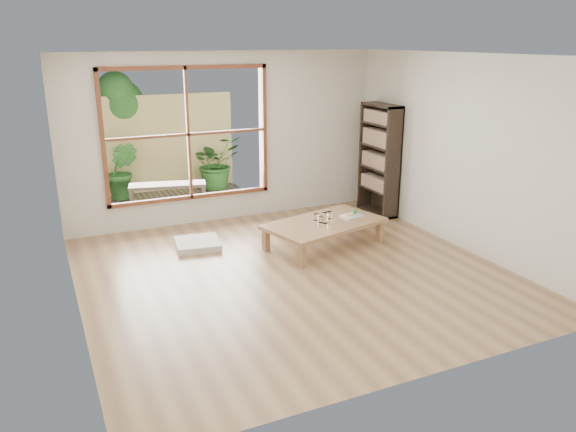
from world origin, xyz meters
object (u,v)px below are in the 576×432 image
Objects in this scene: low_table at (324,225)px; food_tray at (352,215)px; garden_bench at (168,187)px; bookshelf at (379,160)px.

food_tray is (0.48, 0.05, 0.06)m from low_table.
garden_bench is at bearing 104.73° from low_table.
low_table is 1.01× the size of bookshelf.
bookshelf is 1.52m from food_tray.
garden_bench is (-1.54, 2.73, 0.05)m from low_table.
bookshelf is 1.35× the size of garden_bench.
low_table is 1.36× the size of garden_bench.
bookshelf is at bearing 34.08° from food_tray.
bookshelf reaches higher than low_table.
food_tray is 0.24× the size of garden_bench.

